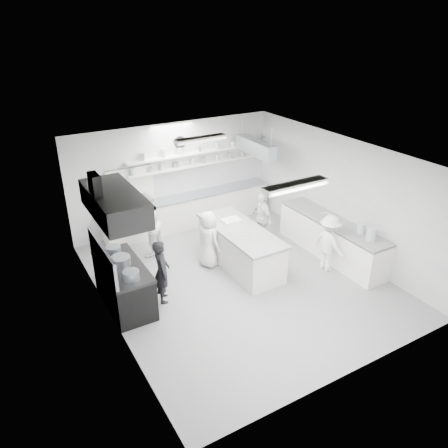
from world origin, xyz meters
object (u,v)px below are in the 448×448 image
back_counter (190,211)px  right_counter (331,239)px  prep_island (240,248)px  cook_stove (162,271)px  cook_back (148,224)px  stove (124,286)px

back_counter → right_counter: size_ratio=1.52×
back_counter → prep_island: bearing=-88.4°
cook_stove → cook_back: 2.11m
cook_stove → cook_back: cook_back is taller
prep_island → cook_stove: 2.27m
prep_island → cook_back: size_ratio=1.48×
cook_stove → stove: bearing=87.0°
right_counter → cook_back: (-4.01, 2.38, 0.39)m
back_counter → cook_back: size_ratio=2.91×
stove → back_counter: bearing=44.0°
back_counter → right_counter: right_counter is taller
cook_back → cook_stove: bearing=32.0°
stove → cook_stove: bearing=-19.4°
stove → cook_stove: (0.76, -0.27, 0.27)m
cook_stove → back_counter: bearing=-18.6°
cook_back → stove: bearing=10.4°
prep_island → cook_back: cook_back is taller
back_counter → cook_stove: (-2.14, -3.07, 0.26)m
prep_island → cook_back: 2.42m
cook_stove → cook_back: size_ratio=0.84×
stove → right_counter: (5.25, -0.60, 0.02)m
stove → cook_stove: cook_stove is taller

